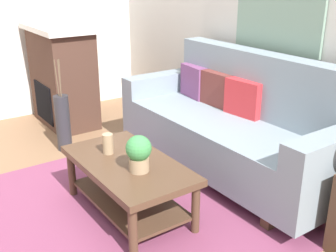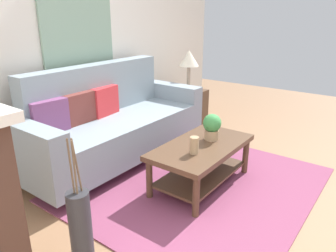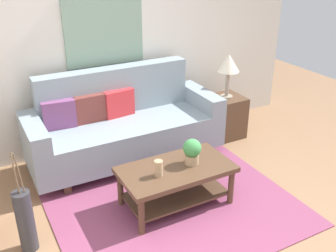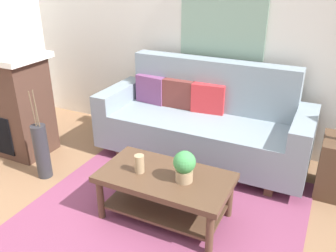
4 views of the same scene
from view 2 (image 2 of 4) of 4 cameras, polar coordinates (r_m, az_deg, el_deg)
ground_plane at (r=3.09m, az=12.94°, el=-12.77°), size 9.38×9.38×0.00m
wall_back at (r=3.94m, az=-15.43°, el=14.85°), size 5.38×0.10×2.70m
area_rug at (r=3.28m, az=4.87°, el=-10.14°), size 2.33×2.10×0.01m
couch at (r=3.69m, az=-9.62°, el=0.34°), size 2.26×0.84×1.08m
throw_pillow_plum at (r=3.29m, az=-20.23°, el=1.60°), size 0.37×0.16×0.32m
throw_pillow_maroon at (r=3.49m, az=-15.45°, el=3.07°), size 0.36×0.13×0.32m
throw_pillow_crimson at (r=3.70m, az=-11.19°, el=4.36°), size 0.37×0.16×0.32m
coffee_table at (r=3.14m, az=5.92°, el=-5.23°), size 1.10×0.60×0.43m
tabletop_vase at (r=2.88m, az=4.67°, el=-3.42°), size 0.08×0.08×0.16m
potted_plant_tabletop at (r=3.19m, az=7.80°, el=0.00°), size 0.18×0.18×0.26m
side_table at (r=4.74m, az=3.53°, el=3.03°), size 0.44×0.44×0.56m
table_lamp at (r=4.59m, az=3.72°, el=11.60°), size 0.28×0.28×0.57m
floor_vase at (r=2.26m, az=-15.14°, el=-17.61°), size 0.15×0.15×0.58m
floor_vase_branch_a at (r=2.03m, az=-15.87°, el=-6.73°), size 0.04×0.02×0.36m
floor_vase_branch_b at (r=2.03m, az=-16.84°, el=-6.87°), size 0.02×0.02×0.36m
floor_vase_branch_c at (r=2.00m, az=-16.23°, el=-7.16°), size 0.02×0.03×0.36m
framed_painting at (r=3.84m, az=-15.60°, el=16.69°), size 0.96×0.03×0.84m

